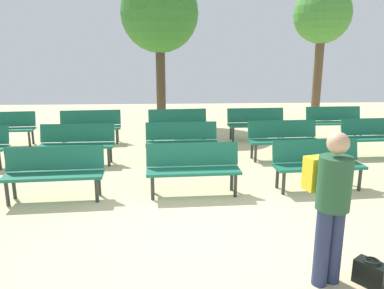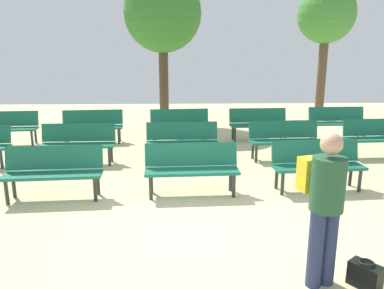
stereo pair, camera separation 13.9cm
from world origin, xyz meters
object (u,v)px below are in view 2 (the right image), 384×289
(bench_r2_c1, at_px, (93,124))
(tree_1, at_px, (326,17))
(bench_r2_c3, at_px, (258,122))
(bench_r2_c2, at_px, (180,123))
(bench_r1_c3, at_px, (284,138))
(tree_0, at_px, (163,14))
(handbag, at_px, (365,275))
(bench_r0_c2, at_px, (192,166))
(visitor_with_backpack, at_px, (324,200))
(bench_r2_c0, at_px, (6,126))
(bench_r0_c1, at_px, (54,169))
(bench_r0_c3, at_px, (317,162))
(bench_r1_c2, at_px, (182,139))
(bench_r2_c4, at_px, (337,120))
(bench_r1_c4, at_px, (378,135))
(bench_r1_c1, at_px, (78,141))

(bench_r2_c1, xyz_separation_m, tree_1, (7.45, 3.42, 3.09))
(bench_r2_c3, bearing_deg, bench_r2_c2, 179.29)
(bench_r1_c3, height_order, tree_0, tree_0)
(handbag, bearing_deg, bench_r1_c3, 84.60)
(tree_0, xyz_separation_m, tree_1, (5.62, 0.50, -0.01))
(bench_r0_c2, bearing_deg, visitor_with_backpack, -67.03)
(bench_r2_c0, distance_m, tree_1, 10.78)
(tree_1, bearing_deg, bench_r0_c2, -123.80)
(bench_r1_c3, height_order, bench_r2_c0, same)
(bench_r2_c0, xyz_separation_m, tree_0, (4.06, 3.07, 3.10))
(bench_r2_c3, bearing_deg, bench_r0_c1, -138.36)
(bench_r0_c2, relative_size, bench_r0_c3, 0.99)
(tree_1, bearing_deg, bench_r1_c2, -133.55)
(bench_r1_c2, relative_size, tree_1, 0.35)
(bench_r2_c4, bearing_deg, bench_r1_c2, -154.85)
(bench_r1_c3, distance_m, bench_r2_c4, 3.01)
(tree_0, bearing_deg, bench_r2_c2, -79.43)
(bench_r2_c3, xyz_separation_m, tree_1, (2.90, 3.26, 3.09))
(bench_r0_c3, xyz_separation_m, bench_r1_c4, (2.20, 2.12, 0.00))
(bench_r0_c1, xyz_separation_m, bench_r1_c4, (6.75, 2.39, 0.00))
(bench_r1_c1, height_order, visitor_with_backpack, visitor_with_backpack)
(bench_r1_c1, relative_size, bench_r2_c0, 0.99)
(bench_r0_c3, distance_m, visitor_with_backpack, 3.02)
(bench_r1_c1, height_order, bench_r2_c3, same)
(bench_r0_c1, relative_size, handbag, 4.47)
(bench_r1_c4, relative_size, handbag, 4.46)
(bench_r0_c1, xyz_separation_m, tree_1, (7.21, 7.45, 3.09))
(bench_r1_c4, relative_size, bench_r2_c2, 0.99)
(bench_r2_c0, relative_size, bench_r2_c1, 1.00)
(bench_r1_c3, bearing_deg, bench_r1_c4, 1.43)
(bench_r1_c3, xyz_separation_m, bench_r2_c0, (-6.97, 1.64, 0.00))
(handbag, bearing_deg, tree_0, 104.35)
(bench_r1_c4, xyz_separation_m, bench_r2_c1, (-6.99, 1.64, 0.00))
(bench_r0_c3, relative_size, bench_r2_c4, 1.01)
(bench_r1_c4, xyz_separation_m, visitor_with_backpack, (-3.18, -4.94, 0.43))
(bench_r2_c2, bearing_deg, bench_r0_c2, -91.49)
(bench_r0_c3, bearing_deg, visitor_with_backpack, -113.18)
(bench_r0_c2, distance_m, bench_r2_c1, 4.66)
(bench_r0_c3, distance_m, bench_r1_c3, 1.96)
(bench_r0_c3, distance_m, bench_r1_c4, 3.06)
(bench_r1_c2, xyz_separation_m, visitor_with_backpack, (1.40, -4.68, 0.43))
(tree_0, relative_size, tree_1, 1.05)
(bench_r2_c1, distance_m, tree_1, 8.76)
(bench_r0_c1, bearing_deg, bench_r2_c4, 30.00)
(bench_r0_c2, relative_size, bench_r2_c1, 0.99)
(bench_r2_c1, bearing_deg, tree_0, 53.32)
(visitor_with_backpack, bearing_deg, bench_r1_c4, -139.23)
(bench_r1_c4, bearing_deg, bench_r0_c3, -139.04)
(tree_1, bearing_deg, bench_r2_c2, -146.85)
(bench_r0_c2, xyz_separation_m, visitor_with_backpack, (1.26, -2.67, 0.43))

